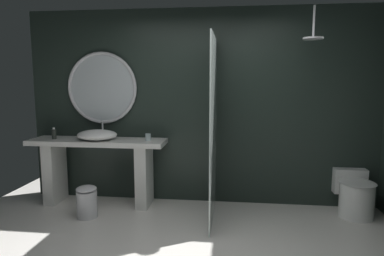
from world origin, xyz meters
name	(u,v)px	position (x,y,z in m)	size (l,w,h in m)	color
back_wall_panel	(203,107)	(0.00, 1.90, 1.30)	(4.80, 0.10, 2.60)	#1E2823
vanity_counter	(98,163)	(-1.38, 1.59, 0.56)	(1.82, 0.48, 0.88)	silver
vessel_sink	(97,135)	(-1.37, 1.55, 0.95)	(0.53, 0.43, 0.24)	white
tumbler_cup	(148,137)	(-0.69, 1.59, 0.93)	(0.07, 0.07, 0.09)	silver
soap_dispenser	(54,134)	(-1.97, 1.56, 0.95)	(0.06, 0.06, 0.16)	#282D28
round_wall_mirror	(102,88)	(-1.38, 1.81, 1.56)	(0.98, 0.05, 0.98)	silver
shower_glass_panel	(213,130)	(0.17, 1.29, 1.08)	(0.02, 1.12, 2.17)	silver
rain_shower_head	(313,36)	(1.29, 1.41, 2.17)	(0.23, 0.23, 0.37)	silver
toilet	(355,194)	(1.92, 1.58, 0.26)	(0.42, 0.62, 0.53)	white
waste_bin	(87,201)	(-1.35, 1.10, 0.20)	(0.25, 0.25, 0.39)	silver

